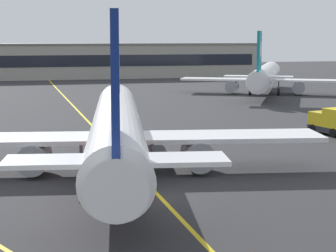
% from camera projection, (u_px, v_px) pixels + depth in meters
% --- Properties ---
extents(ground_plane, '(400.00, 400.00, 0.00)m').
position_uv_depth(ground_plane, '(156.00, 199.00, 39.21)').
color(ground_plane, '#2D2D30').
extents(taxiway_centreline, '(2.18, 179.99, 0.01)m').
position_uv_depth(taxiway_centreline, '(96.00, 130.00, 67.99)').
color(taxiway_centreline, yellow).
rests_on(taxiway_centreline, ground).
extents(airliner_foreground, '(32.35, 41.38, 11.65)m').
position_uv_depth(airliner_foreground, '(117.00, 130.00, 45.95)').
color(airliner_foreground, white).
rests_on(airliner_foreground, ground).
extents(airliner_background, '(29.78, 37.21, 11.31)m').
position_uv_depth(airliner_background, '(265.00, 76.00, 110.09)').
color(airliner_background, white).
rests_on(airliner_background, ground).
extents(safety_cone_by_nose_gear, '(0.44, 0.44, 0.55)m').
position_uv_depth(safety_cone_by_nose_gear, '(105.00, 136.00, 62.67)').
color(safety_cone_by_nose_gear, orange).
rests_on(safety_cone_by_nose_gear, ground).
extents(terminal_building, '(120.48, 12.40, 8.79)m').
position_uv_depth(terminal_building, '(25.00, 61.00, 149.92)').
color(terminal_building, '#9E998E').
rests_on(terminal_building, ground).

